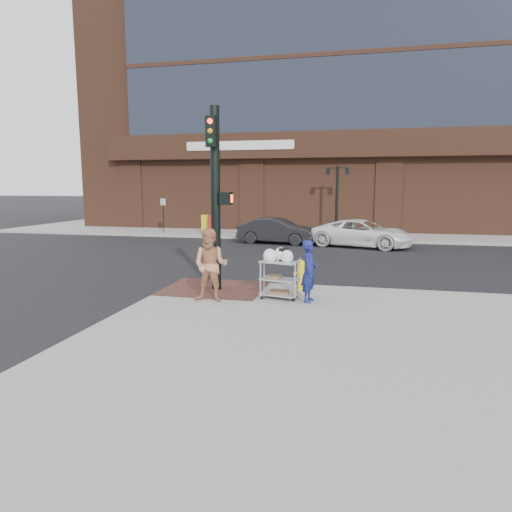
% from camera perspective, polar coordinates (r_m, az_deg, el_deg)
% --- Properties ---
extents(ground, '(220.00, 220.00, 0.00)m').
position_cam_1_polar(ground, '(12.10, -3.82, -5.81)').
color(ground, black).
rests_on(ground, ground).
extents(sidewalk_far, '(65.00, 36.00, 0.15)m').
position_cam_1_polar(sidewalk_far, '(44.25, 24.84, 4.14)').
color(sidewalk_far, gray).
rests_on(sidewalk_far, ground).
extents(brick_curb_ramp, '(2.80, 2.40, 0.01)m').
position_cam_1_polar(brick_curb_ramp, '(13.07, -5.21, -4.02)').
color(brick_curb_ramp, '#4C2A23').
rests_on(brick_curb_ramp, sidewalk_near).
extents(bank_building, '(42.00, 26.00, 28.00)m').
position_cam_1_polar(bank_building, '(43.67, 15.92, 23.21)').
color(bank_building, brown).
rests_on(bank_building, sidewalk_far).
extents(lamp_post, '(1.32, 0.22, 4.00)m').
position_cam_1_polar(lamp_post, '(27.24, 10.09, 7.76)').
color(lamp_post, black).
rests_on(lamp_post, sidewalk_far).
extents(parking_sign, '(0.05, 0.05, 2.20)m').
position_cam_1_polar(parking_sign, '(28.83, -11.51, 5.05)').
color(parking_sign, black).
rests_on(parking_sign, sidewalk_far).
extents(traffic_signal_pole, '(0.61, 0.51, 5.00)m').
position_cam_1_polar(traffic_signal_pole, '(12.59, -5.03, 7.78)').
color(traffic_signal_pole, black).
rests_on(traffic_signal_pole, sidewalk_near).
extents(woman_blue, '(0.44, 0.61, 1.56)m').
position_cam_1_polar(woman_blue, '(11.47, 6.69, -1.89)').
color(woman_blue, navy).
rests_on(woman_blue, sidewalk_near).
extents(pedestrian_tan, '(0.90, 0.71, 1.85)m').
position_cam_1_polar(pedestrian_tan, '(11.44, -5.69, -1.17)').
color(pedestrian_tan, tan).
rests_on(pedestrian_tan, sidewalk_near).
extents(sedan_dark, '(4.30, 1.98, 1.37)m').
position_cam_1_polar(sedan_dark, '(24.19, 2.66, 3.18)').
color(sedan_dark, black).
rests_on(sedan_dark, ground).
extents(minivan_white, '(5.37, 3.58, 1.37)m').
position_cam_1_polar(minivan_white, '(23.40, 13.16, 2.77)').
color(minivan_white, white).
rests_on(minivan_white, ground).
extents(utility_cart, '(1.05, 0.75, 1.32)m').
position_cam_1_polar(utility_cart, '(11.76, 2.91, -2.49)').
color(utility_cart, '#98999D').
rests_on(utility_cart, sidewalk_near).
extents(fire_hydrant, '(0.40, 0.28, 0.85)m').
position_cam_1_polar(fire_hydrant, '(12.83, 5.61, -2.31)').
color(fire_hydrant, yellow).
rests_on(fire_hydrant, sidewalk_near).
extents(newsbox_red, '(0.58, 0.55, 1.14)m').
position_cam_1_polar(newsbox_red, '(27.68, -5.51, 3.93)').
color(newsbox_red, '#A81713').
rests_on(newsbox_red, sidewalk_far).
extents(newsbox_yellow, '(0.54, 0.50, 1.11)m').
position_cam_1_polar(newsbox_yellow, '(28.35, -6.33, 4.01)').
color(newsbox_yellow, gold).
rests_on(newsbox_yellow, sidewalk_far).
extents(newsbox_blue, '(0.51, 0.48, 0.98)m').
position_cam_1_polar(newsbox_blue, '(28.14, -4.85, 3.86)').
color(newsbox_blue, '#1831A1').
rests_on(newsbox_blue, sidewalk_far).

